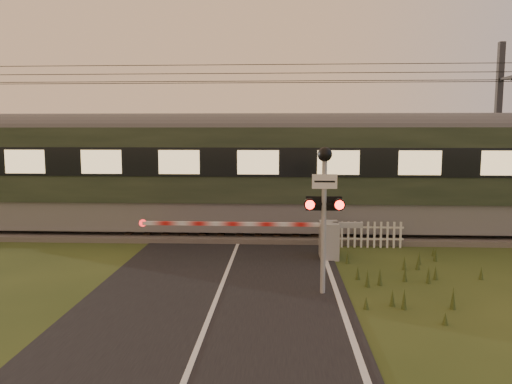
# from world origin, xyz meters

# --- Properties ---
(ground) EXTENTS (160.00, 160.00, 0.00)m
(ground) POSITION_xyz_m (0.00, 0.00, 0.00)
(ground) COLOR #2A3B16
(ground) RESTS_ON ground
(road) EXTENTS (6.00, 140.00, 0.03)m
(road) POSITION_xyz_m (0.02, -0.23, 0.01)
(road) COLOR black
(road) RESTS_ON ground
(track_bed) EXTENTS (140.00, 3.40, 0.39)m
(track_bed) POSITION_xyz_m (0.00, 6.50, 0.07)
(track_bed) COLOR #47423D
(track_bed) RESTS_ON ground
(overhead_wires) EXTENTS (120.00, 0.62, 0.62)m
(overhead_wires) POSITION_xyz_m (0.00, 6.50, 5.72)
(overhead_wires) COLOR black
(overhead_wires) RESTS_ON ground
(boom_gate) EXTENTS (6.71, 0.84, 1.11)m
(boom_gate) POSITION_xyz_m (2.56, 3.21, 0.61)
(boom_gate) COLOR gray
(boom_gate) RESTS_ON ground
(crossing_signal) EXTENTS (0.87, 0.36, 3.41)m
(crossing_signal) POSITION_xyz_m (2.42, -0.14, 2.34)
(crossing_signal) COLOR gray
(crossing_signal) RESTS_ON ground
(picket_fence) EXTENTS (2.31, 0.07, 0.86)m
(picket_fence) POSITION_xyz_m (4.26, 4.60, 0.43)
(picket_fence) COLOR silver
(picket_fence) RESTS_ON ground
(catenary_mast) EXTENTS (0.23, 2.46, 7.20)m
(catenary_mast) POSITION_xyz_m (9.92, 8.73, 3.74)
(catenary_mast) COLOR #2D2D30
(catenary_mast) RESTS_ON ground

